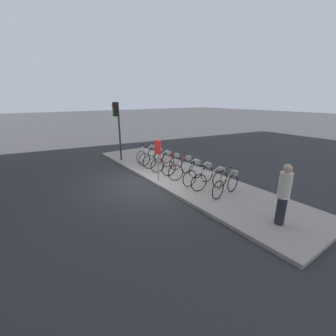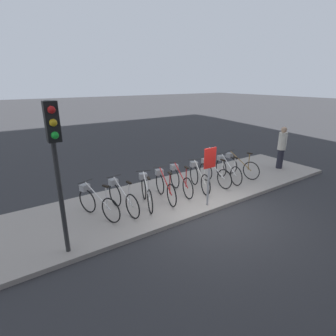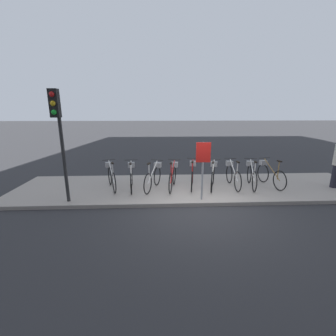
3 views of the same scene
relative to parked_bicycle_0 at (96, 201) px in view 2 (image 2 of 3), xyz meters
name	(u,v)px [view 2 (image 2 of 3)]	position (x,y,z in m)	size (l,w,h in m)	color
ground_plane	(211,213)	(2.93, -1.51, -0.57)	(120.00, 120.00, 0.00)	#2D2D30
sidewalk	(180,193)	(2.93, 0.05, -0.51)	(12.75, 3.12, 0.12)	#9E9389
parked_bicycle_0	(96,201)	(0.00, 0.00, 0.00)	(0.69, 1.60, 1.04)	black
parked_bicycle_1	(122,196)	(0.72, -0.08, 0.00)	(0.46, 1.68, 1.04)	black
parked_bicycle_2	(146,191)	(1.51, -0.12, 0.00)	(0.67, 1.61, 1.04)	black
parked_bicycle_3	(164,186)	(2.19, -0.09, 0.00)	(0.51, 1.66, 1.04)	black
parked_bicycle_4	(180,180)	(2.92, 0.06, 0.00)	(0.48, 1.67, 1.04)	black
parked_bicycle_5	(199,176)	(3.65, -0.05, 0.00)	(0.63, 1.63, 1.04)	black
parked_bicycle_6	(213,172)	(4.39, 0.00, 0.00)	(0.46, 1.69, 1.04)	black
parked_bicycle_7	(227,169)	(5.08, -0.03, 0.00)	(0.52, 1.66, 1.04)	black
parked_bicycle_8	(238,165)	(5.79, 0.05, 0.00)	(0.46, 1.67, 1.04)	black
pedestrian	(282,147)	(8.05, -0.29, 0.50)	(0.34, 0.34, 1.80)	#23232D
traffic_light	(55,149)	(-1.10, -1.28, 1.91)	(0.24, 0.40, 3.27)	#2D2D2D
sign_post	(209,167)	(3.02, -1.22, 0.78)	(0.44, 0.07, 1.80)	#99999E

